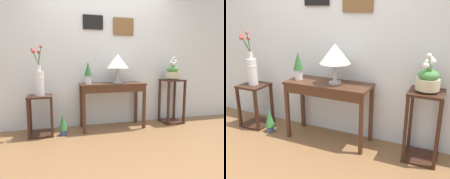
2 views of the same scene
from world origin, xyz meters
TOP-DOWN VIEW (x-y plane):
  - ground_plane at (0.00, 0.00)m, footprint 12.00×12.00m
  - back_wall_with_art at (0.00, 1.31)m, footprint 9.00×0.13m
  - console_table at (0.09, 0.97)m, footprint 1.11×0.44m
  - table_lamp at (0.18, 1.00)m, footprint 0.38×0.38m
  - potted_plant_on_console at (-0.33, 0.97)m, footprint 0.13×0.13m
  - pedestal_stand_left at (-1.10, 0.93)m, footprint 0.38×0.38m
  - flower_vase_tall_left at (-1.10, 0.93)m, footprint 0.18×0.18m
  - pedestal_stand_right at (1.28, 1.02)m, footprint 0.38×0.38m
  - planter_bowl_wide_right at (1.28, 1.02)m, footprint 0.26×0.26m
  - potted_plant_floor at (-0.77, 0.82)m, footprint 0.14×0.14m

SIDE VIEW (x-z plane):
  - ground_plane at x=0.00m, z-range -0.01..0.00m
  - potted_plant_floor at x=-0.77m, z-range 0.02..0.36m
  - pedestal_stand_left at x=-1.10m, z-range 0.00..0.64m
  - pedestal_stand_right at x=1.28m, z-range 0.00..0.83m
  - console_table at x=0.09m, z-range 0.28..1.07m
  - flower_vase_tall_left at x=-1.10m, z-range 0.50..1.27m
  - planter_bowl_wide_right at x=1.28m, z-range 0.76..1.18m
  - potted_plant_on_console at x=-0.33m, z-range 0.81..1.18m
  - table_lamp at x=0.18m, z-range 0.91..1.41m
  - back_wall_with_art at x=0.00m, z-range 0.00..2.80m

